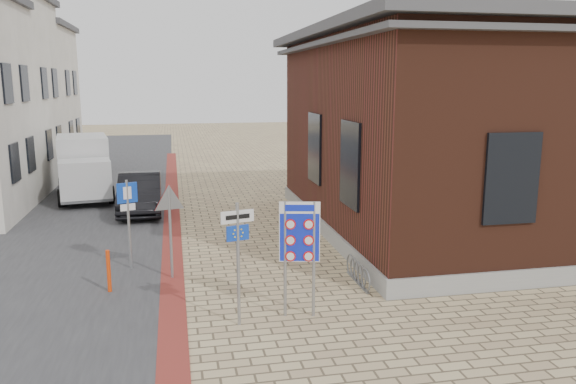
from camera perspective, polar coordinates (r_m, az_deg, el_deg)
name	(u,v)px	position (r m, az deg, el deg)	size (l,w,h in m)	color
ground	(270,328)	(12.07, -1.80, -13.64)	(120.00, 120.00, 0.00)	tan
road_strip	(92,197)	(26.55, -19.30, -0.46)	(7.00, 60.00, 0.02)	#38383A
curb_strip	(172,219)	(21.41, -11.71, -2.73)	(0.60, 40.00, 0.02)	maroon
brick_building	(489,128)	(20.90, 19.79, 6.17)	(13.00, 13.00, 6.80)	gray
townhouse_far	(7,98)	(36.00, -26.64, 8.55)	(7.40, 6.40, 8.30)	beige
bike_rack	(358,273)	(14.57, 7.11, -8.17)	(0.08, 1.80, 0.60)	slate
sedan	(140,193)	(22.85, -14.79, -0.09)	(1.60, 4.60, 1.52)	black
box_truck	(84,167)	(26.23, -20.03, 2.41)	(2.85, 5.40, 2.69)	slate
border_sign	(300,235)	(12.03, 1.18, -4.39)	(0.87, 0.23, 2.57)	gray
essen_sign	(238,244)	(11.65, -5.12, -5.33)	(0.70, 0.22, 2.64)	gray
parking_sign	(128,209)	(15.72, -15.95, -1.67)	(0.52, 0.23, 2.48)	gray
yield_sign	(170,209)	(14.66, -11.95, -1.67)	(0.86, 0.25, 2.45)	gray
bollard	(109,271)	(14.43, -17.75, -7.68)	(0.10, 0.10, 1.07)	#E93E0C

